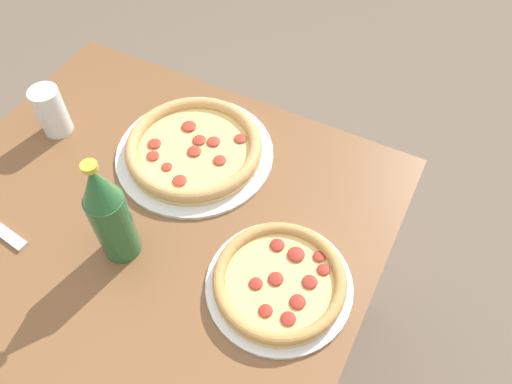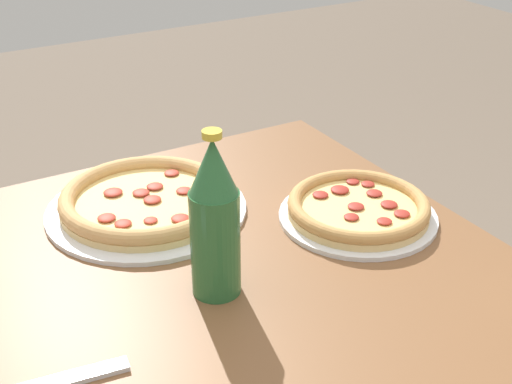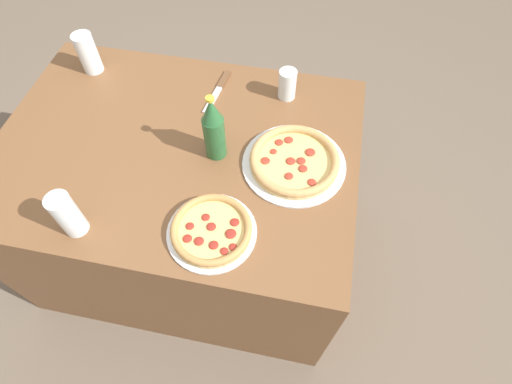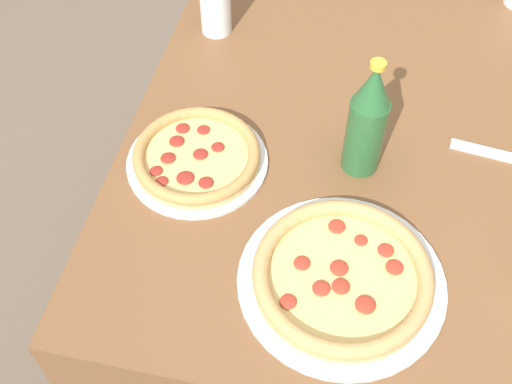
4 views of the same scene
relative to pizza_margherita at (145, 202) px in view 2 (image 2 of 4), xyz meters
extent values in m
cylinder|color=silver|center=(0.00, 0.00, -0.02)|extent=(0.34, 0.34, 0.01)
cylinder|color=#DBB775|center=(0.00, 0.00, -0.01)|extent=(0.29, 0.29, 0.01)
cylinder|color=#E5C170|center=(0.00, 0.00, 0.00)|extent=(0.25, 0.25, 0.00)
torus|color=tan|center=(0.00, 0.00, 0.01)|extent=(0.29, 0.29, 0.03)
ellipsoid|color=#A83323|center=(-0.07, 0.02, 0.01)|extent=(0.02, 0.02, 0.00)
ellipsoid|color=#A83323|center=(-0.06, 0.06, 0.01)|extent=(0.03, 0.03, 0.01)
ellipsoid|color=#A83323|center=(0.07, -0.08, 0.01)|extent=(0.03, 0.03, 0.01)
ellipsoid|color=#A83323|center=(-0.01, -0.01, 0.01)|extent=(0.03, 0.03, 0.01)
ellipsoid|color=#A83323|center=(0.02, 0.00, 0.01)|extent=(0.03, 0.03, 0.01)
ellipsoid|color=#A83323|center=(-0.09, -0.02, 0.01)|extent=(0.03, 0.03, 0.01)
ellipsoid|color=#A83323|center=(0.05, 0.04, 0.01)|extent=(0.03, 0.03, 0.01)
ellipsoid|color=#A83323|center=(0.03, -0.03, 0.01)|extent=(0.03, 0.03, 0.01)
ellipsoid|color=#A83323|center=(-0.03, 0.08, 0.01)|extent=(0.03, 0.03, 0.01)
ellipsoid|color=#A83323|center=(-0.01, -0.07, 0.01)|extent=(0.03, 0.03, 0.01)
cylinder|color=silver|center=(-0.20, -0.30, -0.02)|extent=(0.26, 0.26, 0.01)
cylinder|color=#DBB775|center=(-0.20, -0.30, -0.01)|extent=(0.23, 0.23, 0.01)
cylinder|color=#E5C170|center=(-0.20, -0.30, 0.00)|extent=(0.20, 0.20, 0.00)
torus|color=tan|center=(-0.20, -0.30, 0.01)|extent=(0.23, 0.23, 0.02)
ellipsoid|color=maroon|center=(-0.18, -0.35, 0.01)|extent=(0.03, 0.03, 0.01)
ellipsoid|color=maroon|center=(-0.22, -0.26, 0.01)|extent=(0.02, 0.02, 0.01)
ellipsoid|color=maroon|center=(-0.22, -0.34, 0.01)|extent=(0.03, 0.03, 0.01)
ellipsoid|color=maroon|center=(-0.14, -0.30, 0.01)|extent=(0.03, 0.03, 0.01)
ellipsoid|color=maroon|center=(-0.12, -0.34, 0.01)|extent=(0.02, 0.02, 0.01)
ellipsoid|color=maroon|center=(-0.26, -0.30, 0.01)|extent=(0.02, 0.02, 0.01)
ellipsoid|color=maroon|center=(-0.20, -0.29, 0.01)|extent=(0.03, 0.03, 0.01)
ellipsoid|color=maroon|center=(-0.14, -0.26, 0.01)|extent=(0.03, 0.03, 0.01)
ellipsoid|color=maroon|center=(-0.26, -0.34, 0.01)|extent=(0.03, 0.03, 0.01)
ellipsoid|color=maroon|center=(-0.14, -0.36, 0.01)|extent=(0.02, 0.02, 0.01)
cylinder|color=#286033|center=(-0.26, 0.00, 0.06)|extent=(0.07, 0.07, 0.16)
cone|color=#286033|center=(-0.26, 0.00, 0.18)|extent=(0.07, 0.07, 0.08)
cylinder|color=gold|center=(-0.26, 0.00, 0.22)|extent=(0.03, 0.03, 0.01)
cube|color=silver|center=(-0.34, 0.23, -0.02)|extent=(0.04, 0.14, 0.01)
camera|label=1|loc=(-0.57, -0.44, 0.79)|focal=35.00mm
camera|label=2|loc=(-1.00, 0.36, 0.58)|focal=50.00mm
camera|label=3|loc=(0.04, -0.80, 1.01)|focal=28.00mm
camera|label=4|loc=(0.54, -0.03, 0.89)|focal=45.00mm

